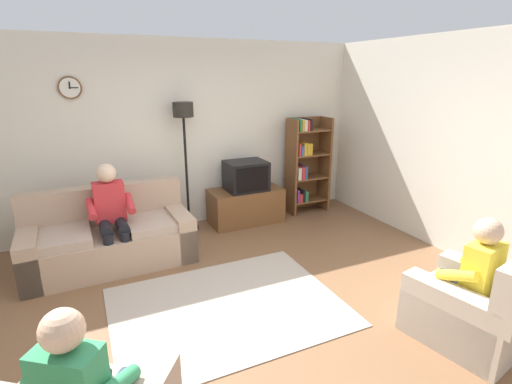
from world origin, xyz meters
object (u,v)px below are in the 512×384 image
at_px(tv_stand, 246,206).
at_px(person_in_right_armchair, 469,272).
at_px(person_on_couch, 111,211).
at_px(person_in_left_armchair, 84,384).
at_px(bookshelf, 305,163).
at_px(armchair_near_bookshelf, 474,309).
at_px(floor_lamp, 184,132).
at_px(couch, 110,239).
at_px(tv, 246,176).

height_order(tv_stand, person_in_right_armchair, person_in_right_armchair).
relative_size(person_on_couch, person_in_right_armchair, 1.11).
relative_size(tv_stand, person_in_left_armchair, 0.98).
bearing_deg(person_on_couch, bookshelf, 13.63).
xyz_separation_m(person_on_couch, person_in_right_armchair, (2.64, -2.60, -0.09)).
xyz_separation_m(bookshelf, armchair_near_bookshelf, (-0.41, -3.43, -0.53)).
relative_size(bookshelf, armchair_near_bookshelf, 1.52).
relative_size(floor_lamp, person_in_right_armchair, 1.65).
relative_size(bookshelf, floor_lamp, 0.84).
bearing_deg(person_in_right_armchair, floor_lamp, 114.47).
bearing_deg(couch, floor_lamp, 29.87).
bearing_deg(bookshelf, tv, -174.97).
bearing_deg(armchair_near_bookshelf, tv_stand, 101.40).
bearing_deg(floor_lamp, tv_stand, -6.46).
bearing_deg(floor_lamp, bookshelf, -0.80).
distance_m(tv, floor_lamp, 1.13).
bearing_deg(bookshelf, armchair_near_bookshelf, -96.84).
height_order(person_on_couch, person_in_right_armchair, person_on_couch).
height_order(floor_lamp, armchair_near_bookshelf, floor_lamp).
relative_size(tv, bookshelf, 0.39).
distance_m(tv_stand, person_on_couch, 2.13).
xyz_separation_m(couch, person_on_couch, (0.05, -0.11, 0.39)).
bearing_deg(bookshelf, couch, -168.51).
bearing_deg(bookshelf, person_in_left_armchair, -136.17).
distance_m(bookshelf, person_in_left_armchair, 4.77).
distance_m(tv_stand, floor_lamp, 1.48).
bearing_deg(tv_stand, person_in_right_armchair, -78.60).
height_order(bookshelf, person_on_couch, bookshelf).
distance_m(tv, person_on_couch, 2.08).
relative_size(tv, armchair_near_bookshelf, 0.59).
xyz_separation_m(tv, floor_lamp, (-0.87, 0.12, 0.70)).
bearing_deg(tv_stand, floor_lamp, 173.54).
bearing_deg(armchair_near_bookshelf, person_in_left_armchair, 177.53).
xyz_separation_m(floor_lamp, armchair_near_bookshelf, (1.55, -3.46, -1.16)).
xyz_separation_m(bookshelf, person_on_couch, (-3.06, -0.74, -0.12)).
xyz_separation_m(floor_lamp, person_in_right_armchair, (1.53, -3.37, -0.85)).
bearing_deg(tv_stand, person_in_left_armchair, -126.03).
xyz_separation_m(tv, person_on_couch, (-1.98, -0.65, -0.05)).
bearing_deg(person_in_right_armchair, armchair_near_bookshelf, -78.59).
xyz_separation_m(armchair_near_bookshelf, person_in_left_armchair, (-3.03, 0.13, 0.32)).
relative_size(person_on_couch, person_in_left_armchair, 1.11).
relative_size(tv_stand, person_on_couch, 0.89).
distance_m(couch, person_on_couch, 0.40).
distance_m(floor_lamp, person_on_couch, 1.54).
bearing_deg(person_in_left_armchair, tv, 53.76).
xyz_separation_m(person_in_left_armchair, person_in_right_armchair, (3.01, -0.04, 0.00)).
distance_m(floor_lamp, person_in_right_armchair, 3.80).
height_order(bookshelf, floor_lamp, floor_lamp).
distance_m(couch, armchair_near_bookshelf, 3.89).
distance_m(bookshelf, floor_lamp, 2.06).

